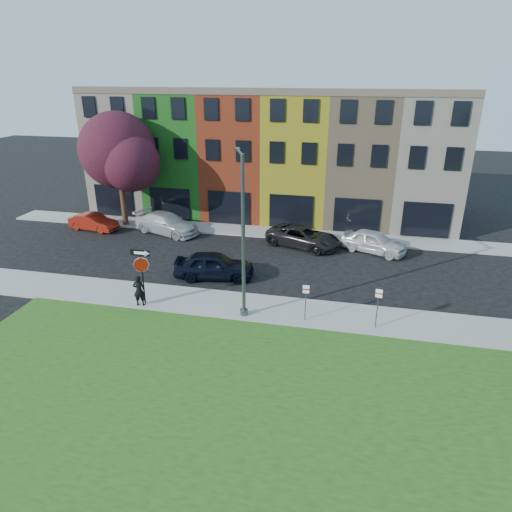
% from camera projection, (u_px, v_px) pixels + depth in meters
% --- Properties ---
extents(ground, '(120.00, 120.00, 0.00)m').
position_uv_depth(ground, '(240.00, 339.00, 21.39)').
color(ground, black).
rests_on(ground, ground).
extents(sidewalk_near, '(40.00, 3.00, 0.12)m').
position_uv_depth(sidewalk_near, '(292.00, 312.00, 23.68)').
color(sidewalk_near, gray).
rests_on(sidewalk_near, ground).
extents(sidewalk_far, '(40.00, 2.40, 0.12)m').
position_uv_depth(sidewalk_far, '(250.00, 231.00, 35.52)').
color(sidewalk_far, gray).
rests_on(sidewalk_far, ground).
extents(grass_park, '(40.00, 16.00, 0.10)m').
position_uv_depth(grass_park, '(439.00, 469.00, 14.37)').
color(grass_park, '#234C15').
rests_on(grass_park, ground).
extents(rowhouse_block, '(30.00, 10.12, 10.00)m').
position_uv_depth(rowhouse_block, '(272.00, 154.00, 39.13)').
color(rowhouse_block, beige).
rests_on(rowhouse_block, ground).
extents(stop_sign, '(1.05, 0.10, 3.09)m').
position_uv_depth(stop_sign, '(141.00, 266.00, 23.58)').
color(stop_sign, black).
rests_on(stop_sign, sidewalk_near).
extents(man, '(0.77, 0.63, 1.71)m').
position_uv_depth(man, '(139.00, 291.00, 23.92)').
color(man, black).
rests_on(man, sidewalk_near).
extents(sedan_near, '(3.40, 5.37, 1.63)m').
position_uv_depth(sedan_near, '(214.00, 265.00, 27.39)').
color(sedan_near, black).
rests_on(sedan_near, ground).
extents(parked_car_red, '(2.60, 4.38, 1.30)m').
position_uv_depth(parked_car_red, '(93.00, 222.00, 35.68)').
color(parked_car_red, maroon).
rests_on(parked_car_red, ground).
extents(parked_car_silver, '(5.38, 6.64, 1.55)m').
position_uv_depth(parked_car_silver, '(167.00, 223.00, 34.98)').
color(parked_car_silver, '#B8B9BE').
rests_on(parked_car_silver, ground).
extents(parked_car_dark, '(5.70, 6.79, 1.47)m').
position_uv_depth(parked_car_dark, '(303.00, 237.00, 32.31)').
color(parked_car_dark, black).
rests_on(parked_car_dark, ground).
extents(parked_car_white, '(4.95, 5.74, 1.52)m').
position_uv_depth(parked_car_white, '(374.00, 242.00, 31.31)').
color(parked_car_white, silver).
rests_on(parked_car_white, ground).
extents(street_lamp, '(1.16, 2.46, 8.15)m').
position_uv_depth(street_lamp, '(243.00, 238.00, 21.93)').
color(street_lamp, '#494C4E').
rests_on(street_lamp, sidewalk_near).
extents(parking_sign_a, '(0.32, 0.09, 1.99)m').
position_uv_depth(parking_sign_a, '(306.00, 297.00, 22.33)').
color(parking_sign_a, '#494C4E').
rests_on(parking_sign_a, sidewalk_near).
extents(parking_sign_b, '(0.32, 0.11, 2.14)m').
position_uv_depth(parking_sign_b, '(378.00, 303.00, 21.65)').
color(parking_sign_b, '#494C4E').
rests_on(parking_sign_b, sidewalk_near).
extents(tree_purple, '(6.93, 6.06, 8.81)m').
position_uv_depth(tree_purple, '(119.00, 152.00, 34.68)').
color(tree_purple, black).
rests_on(tree_purple, sidewalk_far).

